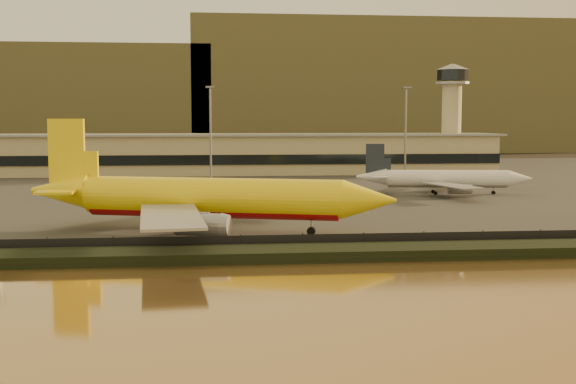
{
  "coord_description": "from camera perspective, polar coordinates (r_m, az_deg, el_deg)",
  "views": [
    {
      "loc": [
        -9.38,
        -104.11,
        17.01
      ],
      "look_at": [
        2.68,
        12.0,
        5.42
      ],
      "focal_mm": 45.0,
      "sensor_mm": 36.0,
      "label": 1
    }
  ],
  "objects": [
    {
      "name": "dhl_cargo_jet",
      "position": [
        109.24,
        -6.5,
        -0.52
      ],
      "size": [
        56.15,
        53.65,
        17.08
      ],
      "rotation": [
        0.0,
        0.0,
        -0.29
      ],
      "color": "yellow",
      "rests_on": "tarmac"
    },
    {
      "name": "terminal_building",
      "position": [
        229.97,
        -7.21,
        2.94
      ],
      "size": [
        202.0,
        25.0,
        12.6
      ],
      "color": "tan",
      "rests_on": "tarmac"
    },
    {
      "name": "distant_hills",
      "position": [
        444.49,
        -7.46,
        7.48
      ],
      "size": [
        470.0,
        160.0,
        70.0
      ],
      "color": "brown",
      "rests_on": "ground"
    },
    {
      "name": "white_narrowbody_jet",
      "position": [
        168.62,
        12.22,
        0.99
      ],
      "size": [
        39.99,
        38.65,
        11.5
      ],
      "rotation": [
        0.0,
        0.0,
        -0.15
      ],
      "color": "white",
      "rests_on": "tarmac"
    },
    {
      "name": "apron_light_masts",
      "position": [
        180.77,
        1.83,
        5.26
      ],
      "size": [
        152.2,
        12.2,
        25.4
      ],
      "color": "slate",
      "rests_on": "tarmac"
    },
    {
      "name": "control_tower",
      "position": [
        248.19,
        12.81,
        6.61
      ],
      "size": [
        11.2,
        11.2,
        35.5
      ],
      "color": "tan",
      "rests_on": "tarmac"
    },
    {
      "name": "ground",
      "position": [
        105.91,
        -0.77,
        -3.57
      ],
      "size": [
        900.0,
        900.0,
        0.0
      ],
      "primitive_type": "plane",
      "color": "black",
      "rests_on": "ground"
    },
    {
      "name": "gse_vehicle_white",
      "position": [
        142.17,
        -5.46,
        -0.8
      ],
      "size": [
        4.14,
        2.67,
        1.72
      ],
      "primitive_type": "cube",
      "rotation": [
        0.0,
        0.0,
        0.27
      ],
      "color": "white",
      "rests_on": "tarmac"
    },
    {
      "name": "perimeter_fence",
      "position": [
        92.93,
        -0.05,
        -4.06
      ],
      "size": [
        300.0,
        0.05,
        2.2
      ],
      "primitive_type": "cube",
      "color": "black",
      "rests_on": "tarmac"
    },
    {
      "name": "tarmac",
      "position": [
        200.05,
        -3.22,
        0.81
      ],
      "size": [
        320.0,
        220.0,
        0.2
      ],
      "primitive_type": "cube",
      "color": "#2D2D2D",
      "rests_on": "ground"
    },
    {
      "name": "gse_vehicle_yellow",
      "position": [
        134.57,
        5.29,
        -1.15
      ],
      "size": [
        4.31,
        3.13,
        1.77
      ],
      "primitive_type": "cube",
      "rotation": [
        0.0,
        0.0,
        -0.39
      ],
      "color": "yellow",
      "rests_on": "tarmac"
    },
    {
      "name": "embankment",
      "position": [
        89.12,
        0.21,
        -4.87
      ],
      "size": [
        320.0,
        7.0,
        1.4
      ],
      "primitive_type": "cube",
      "color": "black",
      "rests_on": "ground"
    }
  ]
}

